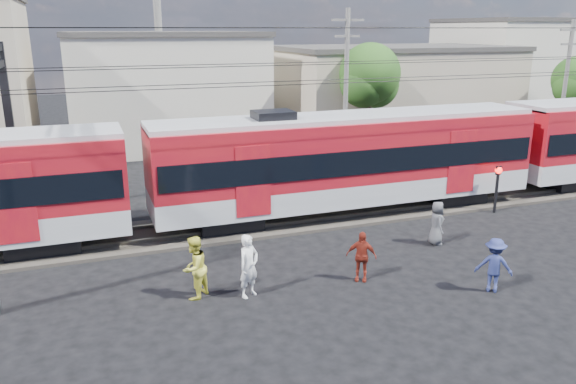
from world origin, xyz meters
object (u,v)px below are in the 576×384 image
(commuter_train, at_px, (353,157))
(crossing_signal, at_px, (497,180))
(pedestrian_c, at_px, (494,265))
(pedestrian_a, at_px, (249,266))

(commuter_train, height_order, crossing_signal, commuter_train)
(commuter_train, bearing_deg, pedestrian_c, -85.18)
(pedestrian_c, bearing_deg, pedestrian_a, 19.06)
(commuter_train, height_order, pedestrian_a, commuter_train)
(commuter_train, relative_size, crossing_signal, 24.90)
(commuter_train, bearing_deg, crossing_signal, -19.30)
(pedestrian_a, distance_m, crossing_signal, 12.51)
(commuter_train, relative_size, pedestrian_c, 30.51)
(commuter_train, distance_m, pedestrian_c, 8.20)
(pedestrian_c, height_order, crossing_signal, crossing_signal)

